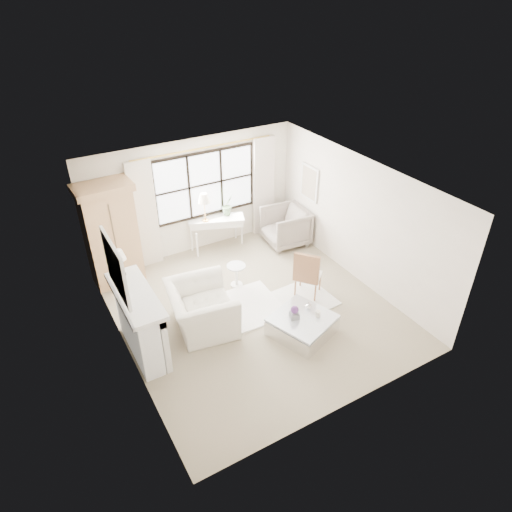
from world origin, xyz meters
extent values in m
plane|color=tan|center=(0.00, 0.00, 0.00)|extent=(5.50, 5.50, 0.00)
plane|color=white|center=(0.00, 0.00, 2.70)|extent=(5.50, 5.50, 0.00)
plane|color=white|center=(0.00, 2.75, 1.35)|extent=(5.00, 0.00, 5.00)
plane|color=beige|center=(0.00, -2.75, 1.35)|extent=(5.00, 0.00, 5.00)
plane|color=silver|center=(-2.50, 0.00, 1.35)|extent=(0.00, 5.50, 5.50)
plane|color=silver|center=(2.50, 0.00, 1.35)|extent=(0.00, 5.50, 5.50)
cube|color=white|center=(0.30, 2.73, 1.60)|extent=(2.40, 0.02, 1.50)
cylinder|color=gold|center=(0.30, 2.67, 2.47)|extent=(3.30, 0.04, 0.04)
cube|color=silver|center=(-1.20, 2.65, 1.24)|extent=(0.55, 0.10, 2.47)
cube|color=silver|center=(1.80, 2.65, 1.24)|extent=(0.55, 0.10, 2.47)
cube|color=silver|center=(-2.29, 0.00, 0.59)|extent=(0.34, 1.50, 1.18)
cube|color=#B8B8BF|center=(-2.12, 0.00, 0.53)|extent=(0.03, 1.22, 0.97)
cube|color=black|center=(-2.11, 0.00, 0.32)|extent=(0.06, 0.52, 0.50)
cube|color=silver|center=(-2.25, 0.00, 1.22)|extent=(0.58, 1.66, 0.08)
cube|color=silver|center=(-2.47, 0.00, 1.84)|extent=(0.05, 1.15, 0.95)
cube|color=silver|center=(-2.44, 0.00, 1.84)|extent=(0.02, 1.00, 0.80)
cube|color=silver|center=(2.47, 1.70, 1.55)|extent=(0.04, 0.62, 0.82)
cube|color=#B5A58C|center=(2.45, 1.70, 1.55)|extent=(0.01, 0.52, 0.72)
cylinder|color=black|center=(-2.27, 0.61, 1.27)|extent=(0.12, 0.12, 0.03)
cylinder|color=black|center=(-2.27, 0.61, 1.44)|extent=(0.03, 0.03, 0.30)
cone|color=#FFEDD0|center=(-2.27, 0.61, 1.68)|extent=(0.22, 0.22, 0.18)
cube|color=tan|center=(-2.02, 2.37, 1.05)|extent=(1.02, 0.64, 2.10)
cube|color=tan|center=(-2.02, 2.37, 2.17)|extent=(1.15, 0.75, 0.14)
cube|color=white|center=(0.43, 2.52, 0.68)|extent=(1.30, 0.83, 0.14)
cube|color=white|center=(0.43, 2.52, 0.77)|extent=(1.37, 0.89, 0.06)
cylinder|color=#B5833E|center=(0.15, 2.51, 0.82)|extent=(0.14, 0.14, 0.03)
cylinder|color=#B5833E|center=(0.15, 2.51, 1.06)|extent=(0.02, 0.02, 0.46)
cone|color=#EFE0C3|center=(0.15, 2.51, 1.38)|extent=(0.28, 0.28, 0.22)
imported|color=#5A7951|center=(0.75, 2.53, 1.05)|extent=(0.32, 0.28, 0.50)
cylinder|color=white|center=(0.09, 0.90, 0.01)|extent=(0.26, 0.26, 0.03)
cylinder|color=white|center=(0.09, 0.90, 0.25)|extent=(0.06, 0.06, 0.44)
cylinder|color=silver|center=(0.09, 0.90, 0.49)|extent=(0.40, 0.40, 0.03)
cube|color=white|center=(-0.36, 0.14, 0.02)|extent=(1.91, 1.38, 0.03)
cube|color=white|center=(0.88, -0.24, 0.01)|extent=(1.50, 1.15, 0.03)
imported|color=white|center=(-1.08, 0.06, 0.43)|extent=(1.35, 1.48, 0.86)
imported|color=gray|center=(1.97, 1.88, 0.45)|extent=(1.08, 1.06, 0.91)
cube|color=silver|center=(1.22, -0.11, 0.46)|extent=(0.66, 0.66, 0.07)
cube|color=#A16A43|center=(1.04, -0.26, 0.78)|extent=(0.34, 0.40, 0.60)
cube|color=silver|center=(0.43, -1.04, 0.16)|extent=(1.28, 1.28, 0.32)
cube|color=silver|center=(0.43, -1.04, 0.36)|extent=(1.28, 1.28, 0.04)
cube|color=slate|center=(0.29, -0.98, 0.44)|extent=(0.20, 0.20, 0.12)
sphere|color=#592C6F|center=(0.29, -0.98, 0.57)|extent=(0.15, 0.15, 0.15)
cylinder|color=beige|center=(0.68, -1.15, 0.44)|extent=(0.10, 0.10, 0.12)
imported|color=silver|center=(0.67, -0.89, 0.45)|extent=(0.17, 0.17, 0.14)
camera|label=1|loc=(-3.52, -6.15, 5.79)|focal=32.00mm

